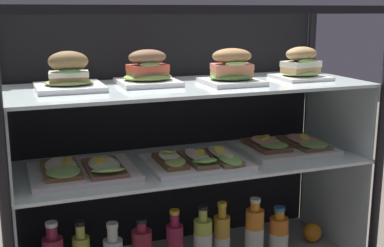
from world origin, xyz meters
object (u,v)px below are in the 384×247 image
object	(u,v)px
open_sandwich_tray_near_right_corner	(83,170)
juice_bottle_back_right	(254,234)
orange_fruit_beside_bottles	(312,232)
plated_roll_sandwich_near_left_corner	(301,66)
plated_roll_sandwich_mid_left	(69,76)
plated_roll_sandwich_right_of_center	(232,71)
open_sandwich_tray_far_right	(197,160)
juice_bottle_front_fourth	(203,242)
plated_roll_sandwich_mid_right	(148,72)
juice_bottle_back_center	(222,238)
open_sandwich_tray_far_left	(286,145)
juice_bottle_tucked_behind	(279,236)

from	to	relation	value
open_sandwich_tray_near_right_corner	juice_bottle_back_right	size ratio (longest dim) A/B	1.41
open_sandwich_tray_near_right_corner	orange_fruit_beside_bottles	size ratio (longest dim) A/B	4.51
plated_roll_sandwich_near_left_corner	juice_bottle_back_right	distance (m)	0.62
plated_roll_sandwich_mid_left	plated_roll_sandwich_right_of_center	bearing A→B (deg)	-7.51
plated_roll_sandwich_right_of_center	orange_fruit_beside_bottles	size ratio (longest dim) A/B	2.52
open_sandwich_tray_far_right	juice_bottle_front_fourth	distance (m)	0.31
plated_roll_sandwich_mid_left	orange_fruit_beside_bottles	size ratio (longest dim) A/B	2.81
plated_roll_sandwich_mid_right	juice_bottle_back_right	world-z (taller)	plated_roll_sandwich_mid_right
open_sandwich_tray_far_right	juice_bottle_back_center	distance (m)	0.34
open_sandwich_tray_far_left	juice_bottle_front_fourth	world-z (taller)	open_sandwich_tray_far_left
juice_bottle_back_center	orange_fruit_beside_bottles	xyz separation A→B (m)	(0.39, 0.02, -0.05)
open_sandwich_tray_far_left	orange_fruit_beside_bottles	size ratio (longest dim) A/B	4.51
juice_bottle_back_center	open_sandwich_tray_near_right_corner	bearing A→B (deg)	-178.64
plated_roll_sandwich_near_left_corner	juice_bottle_back_center	size ratio (longest dim) A/B	0.77
orange_fruit_beside_bottles	open_sandwich_tray_near_right_corner	bearing A→B (deg)	-177.93
plated_roll_sandwich_mid_right	open_sandwich_tray_near_right_corner	size ratio (longest dim) A/B	0.58
juice_bottle_front_fourth	plated_roll_sandwich_right_of_center	bearing A→B (deg)	-3.58
open_sandwich_tray_far_left	plated_roll_sandwich_near_left_corner	bearing A→B (deg)	-28.74
open_sandwich_tray_far_right	juice_bottle_tucked_behind	bearing A→B (deg)	1.92
juice_bottle_back_right	open_sandwich_tray_far_right	bearing A→B (deg)	-177.04
juice_bottle_back_right	juice_bottle_back_center	bearing A→B (deg)	166.77
open_sandwich_tray_far_right	juice_bottle_tucked_behind	xyz separation A→B (m)	(0.33, 0.01, -0.33)
plated_roll_sandwich_mid_left	juice_bottle_back_right	bearing A→B (deg)	-5.91
plated_roll_sandwich_mid_right	plated_roll_sandwich_near_left_corner	distance (m)	0.54
plated_roll_sandwich_near_left_corner	juice_bottle_front_fourth	xyz separation A→B (m)	(-0.38, -0.02, -0.59)
juice_bottle_front_fourth	orange_fruit_beside_bottles	distance (m)	0.48
open_sandwich_tray_near_right_corner	juice_bottle_back_center	world-z (taller)	open_sandwich_tray_near_right_corner
open_sandwich_tray_near_right_corner	juice_bottle_front_fourth	size ratio (longest dim) A/B	1.41
open_sandwich_tray_far_left	plated_roll_sandwich_mid_right	bearing A→B (deg)	176.12
juice_bottle_back_center	open_sandwich_tray_far_right	bearing A→B (deg)	-160.45
plated_roll_sandwich_mid_right	juice_bottle_tucked_behind	size ratio (longest dim) A/B	1.02
open_sandwich_tray_far_right	juice_bottle_tucked_behind	distance (m)	0.46
plated_roll_sandwich_mid_left	open_sandwich_tray_far_right	bearing A→B (deg)	-10.97
open_sandwich_tray_near_right_corner	juice_bottle_back_center	size ratio (longest dim) A/B	1.46
plated_roll_sandwich_mid_right	juice_bottle_back_right	distance (m)	0.70
juice_bottle_front_fourth	orange_fruit_beside_bottles	size ratio (longest dim) A/B	3.19
juice_bottle_front_fourth	open_sandwich_tray_far_left	bearing A→B (deg)	7.21
open_sandwich_tray_far_right	open_sandwich_tray_far_left	bearing A→B (deg)	8.80
plated_roll_sandwich_mid_left	plated_roll_sandwich_right_of_center	distance (m)	0.52
juice_bottle_back_center	juice_bottle_back_right	xyz separation A→B (m)	(0.12, -0.03, 0.01)
plated_roll_sandwich_right_of_center	juice_bottle_back_center	bearing A→B (deg)	113.75
open_sandwich_tray_near_right_corner	open_sandwich_tray_far_right	world-z (taller)	open_sandwich_tray_far_right
open_sandwich_tray_far_left	juice_bottle_front_fourth	xyz separation A→B (m)	(-0.34, -0.04, -0.31)
juice_bottle_back_center	juice_bottle_back_right	size ratio (longest dim) A/B	0.96
juice_bottle_back_right	orange_fruit_beside_bottles	bearing A→B (deg)	9.71
open_sandwich_tray_near_right_corner	plated_roll_sandwich_mid_left	bearing A→B (deg)	115.41
juice_bottle_front_fourth	juice_bottle_tucked_behind	distance (m)	0.30
plated_roll_sandwich_mid_left	open_sandwich_tray_far_left	world-z (taller)	plated_roll_sandwich_mid_left
juice_bottle_back_center	juice_bottle_back_right	bearing A→B (deg)	-13.23
juice_bottle_front_fourth	open_sandwich_tray_far_right	bearing A→B (deg)	-152.94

